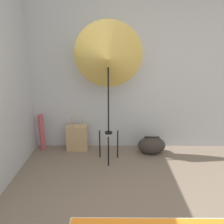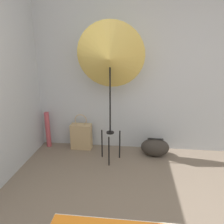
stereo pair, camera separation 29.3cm
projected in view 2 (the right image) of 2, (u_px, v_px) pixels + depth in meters
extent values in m
cube|color=#B7BCC1|center=(145.00, 72.00, 3.47)|extent=(8.00, 0.05, 2.60)
cylinder|color=black|center=(109.00, 151.00, 3.19)|extent=(0.02, 0.02, 0.46)
cylinder|color=black|center=(102.00, 144.00, 3.43)|extent=(0.02, 0.02, 0.46)
cylinder|color=black|center=(120.00, 145.00, 3.40)|extent=(0.02, 0.02, 0.46)
cylinder|color=black|center=(110.00, 133.00, 3.27)|extent=(0.11, 0.11, 0.02)
cylinder|color=black|center=(110.00, 97.00, 3.11)|extent=(0.02, 0.02, 1.10)
cone|color=#D1B251|center=(110.00, 58.00, 2.95)|extent=(0.95, 0.41, 0.97)
cube|color=tan|center=(81.00, 136.00, 3.74)|extent=(0.35, 0.17, 0.44)
torus|color=tan|center=(81.00, 120.00, 3.65)|extent=(0.20, 0.01, 0.20)
ellipsoid|color=#332D28|center=(155.00, 147.00, 3.51)|extent=(0.45, 0.29, 0.29)
cube|color=black|center=(156.00, 139.00, 3.47)|extent=(0.25, 0.04, 0.01)
cylinder|color=#BC4C56|center=(48.00, 130.00, 3.78)|extent=(0.08, 0.08, 0.62)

